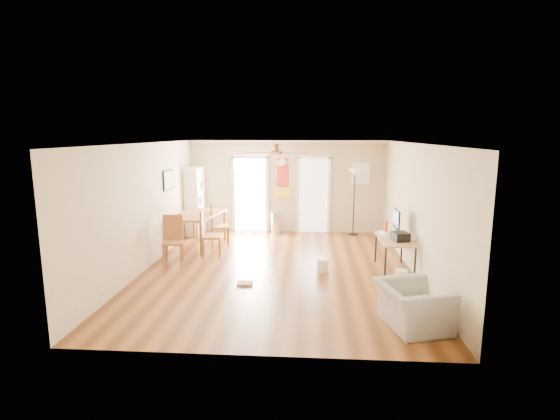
# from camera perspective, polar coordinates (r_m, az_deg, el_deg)

# --- Properties ---
(floor) EXTENTS (7.00, 7.00, 0.00)m
(floor) POSITION_cam_1_polar(r_m,az_deg,el_deg) (8.93, -0.27, -7.97)
(floor) COLOR brown
(floor) RESTS_ON ground
(ceiling) EXTENTS (5.50, 7.00, 0.00)m
(ceiling) POSITION_cam_1_polar(r_m,az_deg,el_deg) (8.48, -0.29, 8.95)
(ceiling) COLOR silver
(ceiling) RESTS_ON floor
(wall_back) EXTENTS (5.50, 0.04, 2.60)m
(wall_back) POSITION_cam_1_polar(r_m,az_deg,el_deg) (12.07, 0.96, 3.15)
(wall_back) COLOR beige
(wall_back) RESTS_ON floor
(wall_front) EXTENTS (5.50, 0.04, 2.60)m
(wall_front) POSITION_cam_1_polar(r_m,az_deg,el_deg) (5.22, -3.15, -6.39)
(wall_front) COLOR beige
(wall_front) RESTS_ON floor
(wall_left) EXTENTS (0.04, 7.00, 2.60)m
(wall_left) POSITION_cam_1_polar(r_m,az_deg,el_deg) (9.23, -17.56, 0.47)
(wall_left) COLOR beige
(wall_left) RESTS_ON floor
(wall_right) EXTENTS (0.04, 7.00, 2.60)m
(wall_right) POSITION_cam_1_polar(r_m,az_deg,el_deg) (8.85, 17.78, 0.05)
(wall_right) COLOR beige
(wall_right) RESTS_ON floor
(crown_molding) EXTENTS (5.50, 7.00, 0.08)m
(crown_molding) POSITION_cam_1_polar(r_m,az_deg,el_deg) (8.49, -0.28, 8.68)
(crown_molding) COLOR white
(crown_molding) RESTS_ON wall_back
(kitchen_doorway) EXTENTS (0.90, 0.10, 2.10)m
(kitchen_doorway) POSITION_cam_1_polar(r_m,az_deg,el_deg) (12.19, -3.99, 2.01)
(kitchen_doorway) COLOR white
(kitchen_doorway) RESTS_ON wall_back
(bathroom_doorway) EXTENTS (0.80, 0.10, 2.10)m
(bathroom_doorway) POSITION_cam_1_polar(r_m,az_deg,el_deg) (12.07, 4.51, 1.92)
(bathroom_doorway) COLOR white
(bathroom_doorway) RESTS_ON wall_back
(wall_decal) EXTENTS (0.46, 0.03, 1.10)m
(wall_decal) POSITION_cam_1_polar(r_m,az_deg,el_deg) (12.03, 0.36, 4.32)
(wall_decal) COLOR red
(wall_decal) RESTS_ON wall_back
(ac_grille) EXTENTS (0.50, 0.04, 0.60)m
(ac_grille) POSITION_cam_1_polar(r_m,az_deg,el_deg) (12.06, 10.76, 4.88)
(ac_grille) COLOR white
(ac_grille) RESTS_ON wall_back
(framed_poster) EXTENTS (0.04, 0.66, 0.48)m
(framed_poster) POSITION_cam_1_polar(r_m,az_deg,el_deg) (10.47, -14.77, 3.93)
(framed_poster) COLOR black
(framed_poster) RESTS_ON wall_left
(ceiling_fan) EXTENTS (1.24, 1.24, 0.20)m
(ceiling_fan) POSITION_cam_1_polar(r_m,az_deg,el_deg) (8.19, -0.44, 7.72)
(ceiling_fan) COLOR #593819
(ceiling_fan) RESTS_ON ceiling
(bookshelf) EXTENTS (0.55, 0.90, 1.87)m
(bookshelf) POSITION_cam_1_polar(r_m,az_deg,el_deg) (12.05, -11.34, 1.19)
(bookshelf) COLOR white
(bookshelf) RESTS_ON floor
(dining_table) EXTENTS (1.25, 1.80, 0.83)m
(dining_table) POSITION_cam_1_polar(r_m,az_deg,el_deg) (10.80, -11.05, -2.66)
(dining_table) COLOR #A56635
(dining_table) RESTS_ON floor
(dining_chair_right_a) EXTENTS (0.54, 0.54, 1.09)m
(dining_chair_right_a) POSITION_cam_1_polar(r_m,az_deg,el_deg) (10.77, -8.07, -1.90)
(dining_chair_right_a) COLOR #A87136
(dining_chair_right_a) RESTS_ON floor
(dining_chair_right_b) EXTENTS (0.51, 0.51, 1.06)m
(dining_chair_right_b) POSITION_cam_1_polar(r_m,az_deg,el_deg) (9.83, -9.25, -3.18)
(dining_chair_right_b) COLOR olive
(dining_chair_right_b) RESTS_ON floor
(dining_chair_near) EXTENTS (0.50, 0.50, 1.03)m
(dining_chair_near) POSITION_cam_1_polar(r_m,az_deg,el_deg) (9.51, -14.21, -3.91)
(dining_chair_near) COLOR olive
(dining_chair_near) RESTS_ON floor
(trash_can) EXTENTS (0.32, 0.32, 0.60)m
(trash_can) POSITION_cam_1_polar(r_m,az_deg,el_deg) (11.96, -0.53, -1.78)
(trash_can) COLOR silver
(trash_can) RESTS_ON floor
(torchiere_lamp) EXTENTS (0.43, 0.43, 1.84)m
(torchiere_lamp) POSITION_cam_1_polar(r_m,az_deg,el_deg) (11.89, 9.88, 1.03)
(torchiere_lamp) COLOR black
(torchiere_lamp) RESTS_ON floor
(computer_desk) EXTENTS (0.64, 1.28, 0.68)m
(computer_desk) POSITION_cam_1_polar(r_m,az_deg,el_deg) (9.05, 15.06, -5.82)
(computer_desk) COLOR tan
(computer_desk) RESTS_ON floor
(imac) EXTENTS (0.12, 0.58, 0.53)m
(imac) POSITION_cam_1_polar(r_m,az_deg,el_deg) (9.26, 15.36, -1.60)
(imac) COLOR black
(imac) RESTS_ON computer_desk
(keyboard) EXTENTS (0.15, 0.43, 0.02)m
(keyboard) POSITION_cam_1_polar(r_m,az_deg,el_deg) (9.33, 13.58, -3.05)
(keyboard) COLOR white
(keyboard) RESTS_ON computer_desk
(printer) EXTENTS (0.35, 0.39, 0.17)m
(printer) POSITION_cam_1_polar(r_m,az_deg,el_deg) (8.79, 15.84, -3.44)
(printer) COLOR black
(printer) RESTS_ON computer_desk
(orange_bottle) EXTENTS (0.09, 0.09, 0.23)m
(orange_bottle) POSITION_cam_1_polar(r_m,az_deg,el_deg) (9.49, 14.03, -2.17)
(orange_bottle) COLOR #E14D14
(orange_bottle) RESTS_ON computer_desk
(wastebasket_a) EXTENTS (0.27, 0.27, 0.27)m
(wastebasket_a) POSITION_cam_1_polar(r_m,az_deg,el_deg) (8.78, 5.76, -7.40)
(wastebasket_a) COLOR silver
(wastebasket_a) RESTS_ON floor
(wastebasket_b) EXTENTS (0.26, 0.26, 0.27)m
(wastebasket_b) POSITION_cam_1_polar(r_m,az_deg,el_deg) (8.39, 15.99, -8.62)
(wastebasket_b) COLOR white
(wastebasket_b) RESTS_ON floor
(floor_cloth) EXTENTS (0.31, 0.25, 0.04)m
(floor_cloth) POSITION_cam_1_polar(r_m,az_deg,el_deg) (8.10, -4.71, -9.79)
(floor_cloth) COLOR #A0A09A
(floor_cloth) RESTS_ON floor
(armchair) EXTENTS (1.09, 1.18, 0.64)m
(armchair) POSITION_cam_1_polar(r_m,az_deg,el_deg) (6.60, 17.39, -12.23)
(armchair) COLOR #A2A19C
(armchair) RESTS_ON floor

